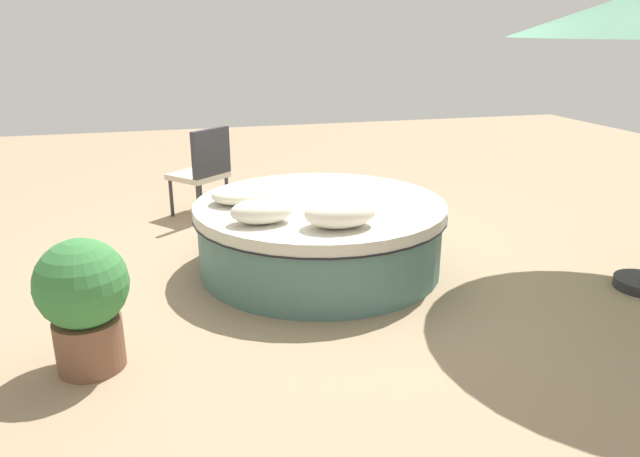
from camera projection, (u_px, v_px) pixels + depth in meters
name	position (u px, v px, depth m)	size (l,w,h in m)	color
ground_plane	(320.00, 267.00, 5.16)	(16.00, 16.00, 0.00)	#9E8466
round_bed	(320.00, 234.00, 5.06)	(2.13, 2.13, 0.59)	#4C726B
throw_pillow_0	(239.00, 195.00, 4.91)	(0.46, 0.38, 0.15)	beige
throw_pillow_1	(262.00, 211.00, 4.40)	(0.47, 0.29, 0.19)	silver
throw_pillow_2	(340.00, 213.00, 4.31)	(0.54, 0.36, 0.22)	silver
patio_chair	(204.00, 167.00, 6.39)	(0.72, 0.72, 0.98)	#333338
planter	(84.00, 299.00, 3.49)	(0.54, 0.54, 0.83)	brown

